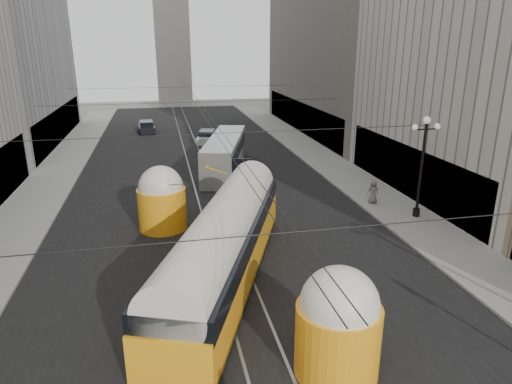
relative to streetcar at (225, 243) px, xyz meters
name	(u,v)px	position (x,y,z in m)	size (l,w,h in m)	color
road	(199,170)	(0.50, 19.90, -1.93)	(20.00, 85.00, 0.02)	black
sidewalk_left	(62,167)	(-11.50, 23.40, -1.85)	(4.00, 72.00, 0.15)	gray
sidewalk_right	(315,154)	(12.50, 23.40, -1.85)	(4.00, 72.00, 0.15)	gray
rail_left	(190,171)	(-0.25, 19.90, -1.93)	(0.12, 85.00, 0.04)	gray
rail_right	(207,170)	(1.25, 19.90, -1.93)	(0.12, 85.00, 0.04)	gray
distant_tower	(171,17)	(0.50, 67.40, 13.04)	(6.00, 6.00, 31.36)	#B2AFA8
lamppost_right_mid	(422,162)	(13.10, 5.40, 1.82)	(1.86, 0.44, 6.37)	black
catenary	(198,104)	(0.62, 18.89, 3.95)	(25.00, 72.00, 0.23)	black
streetcar	(225,243)	(0.00, 0.00, 0.00)	(8.38, 16.96, 3.95)	#FFA116
city_bus	(225,153)	(2.78, 19.09, -0.27)	(5.55, 12.31, 3.02)	#B4B6BA
sedan_white_far	(207,137)	(2.52, 31.43, -1.29)	(2.82, 4.74, 1.40)	white
sedan_dark_far	(147,127)	(-4.24, 39.34, -1.29)	(2.13, 4.56, 1.40)	black
pedestrian_sidewalk_right	(373,192)	(11.48, 8.32, -0.95)	(0.81, 0.49, 1.65)	slate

